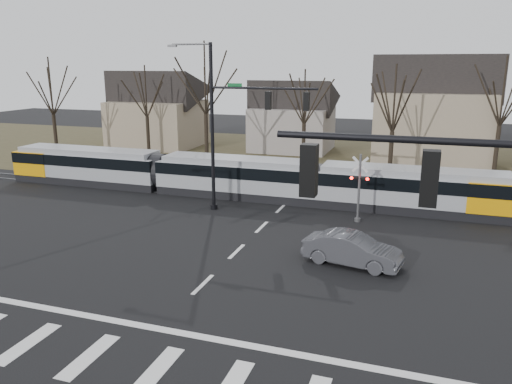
% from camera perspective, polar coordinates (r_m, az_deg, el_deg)
% --- Properties ---
extents(ground, '(140.00, 140.00, 0.00)m').
position_cam_1_polar(ground, '(19.73, -8.56, -12.73)').
color(ground, black).
extents(grass_verge, '(140.00, 28.00, 0.01)m').
position_cam_1_polar(grass_verge, '(49.07, 8.60, 3.74)').
color(grass_verge, '#38331E').
rests_on(grass_verge, ground).
extents(crosswalk, '(27.00, 2.60, 0.01)m').
position_cam_1_polar(crosswalk, '(16.76, -15.08, -18.38)').
color(crosswalk, silver).
rests_on(crosswalk, ground).
extents(stop_line, '(28.00, 0.35, 0.01)m').
position_cam_1_polar(stop_line, '(18.35, -11.19, -15.06)').
color(stop_line, silver).
rests_on(stop_line, ground).
extents(lane_dashes, '(0.18, 30.00, 0.01)m').
position_cam_1_polar(lane_dashes, '(33.80, 3.78, -0.97)').
color(lane_dashes, silver).
rests_on(lane_dashes, ground).
extents(rail_pair, '(90.00, 1.52, 0.06)m').
position_cam_1_polar(rail_pair, '(33.61, 3.69, -1.02)').
color(rail_pair, '#59595E').
rests_on(rail_pair, ground).
extents(tram, '(35.91, 2.67, 2.72)m').
position_cam_1_polar(tram, '(34.62, -2.49, 1.94)').
color(tram, gray).
rests_on(tram, ground).
extents(sedan, '(3.15, 5.02, 1.47)m').
position_cam_1_polar(sedan, '(23.35, 10.94, -6.46)').
color(sedan, '#434449').
rests_on(sedan, ground).
extents(signal_pole_far, '(9.28, 0.44, 10.20)m').
position_cam_1_polar(signal_pole_far, '(30.17, -2.24, 8.21)').
color(signal_pole_far, black).
rests_on(signal_pole_far, ground).
extents(rail_crossing_signal, '(1.08, 0.36, 4.00)m').
position_cam_1_polar(rail_crossing_signal, '(29.38, 11.68, 0.19)').
color(rail_crossing_signal, '#59595B').
rests_on(rail_crossing_signal, ground).
extents(tree_row, '(59.20, 7.20, 10.00)m').
position_cam_1_polar(tree_row, '(42.19, 10.09, 8.81)').
color(tree_row, black).
rests_on(tree_row, ground).
extents(house_a, '(9.72, 8.64, 8.60)m').
position_cam_1_polar(house_a, '(57.20, -11.25, 9.63)').
color(house_a, gray).
rests_on(house_a, ground).
extents(house_b, '(8.64, 7.56, 7.65)m').
position_cam_1_polar(house_b, '(53.44, 4.19, 9.02)').
color(house_b, gray).
rests_on(house_b, ground).
extents(house_c, '(10.80, 8.64, 10.10)m').
position_cam_1_polar(house_c, '(48.69, 19.66, 9.20)').
color(house_c, gray).
rests_on(house_c, ground).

